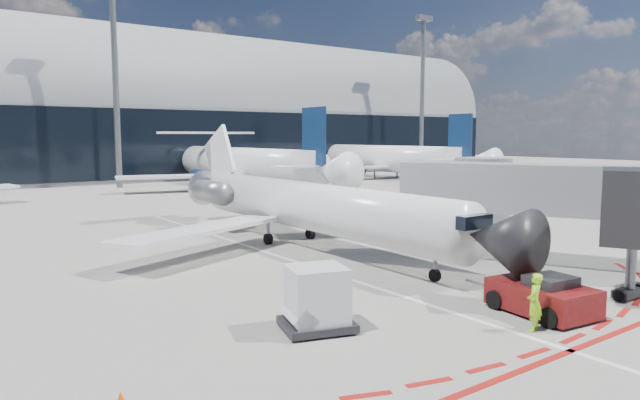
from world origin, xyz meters
TOP-DOWN VIEW (x-y plane):
  - ground at (0.00, 0.00)m, footprint 260.00×260.00m
  - apron_centerline at (0.00, 2.00)m, footprint 0.25×40.00m
  - apron_stop_bar at (0.00, -11.50)m, footprint 14.00×0.25m
  - terminal_building at (0.00, 64.97)m, footprint 150.00×24.15m
  - jet_bridge at (9.79, -3.01)m, footprint 10.03×15.20m
  - light_mast_centre at (5.00, 48.00)m, footprint 0.70×0.70m
  - light_mast_east at (55.00, 48.00)m, footprint 0.70×0.70m
  - regional_jet at (2.64, 6.06)m, footprint 22.15×27.31m
  - pushback_tug at (2.40, -9.02)m, footprint 2.61×5.42m
  - ramp_worker at (0.65, -9.86)m, footprint 0.78×0.65m
  - uld_container at (-4.83, -5.86)m, footprint 2.59×2.37m
  - bg_airliner_1 at (16.65, 39.27)m, footprint 33.90×35.90m
  - bg_airliner_2 at (40.78, 42.01)m, footprint 33.88×35.87m

SIDE VIEW (x-z plane):
  - ground at x=0.00m, z-range 0.00..0.00m
  - apron_centerline at x=0.00m, z-range 0.00..0.01m
  - apron_stop_bar at x=0.00m, z-range 0.00..0.01m
  - pushback_tug at x=2.40m, z-range -0.08..1.30m
  - ramp_worker at x=0.65m, z-range 0.00..1.83m
  - uld_container at x=-4.83m, z-range -0.01..2.02m
  - regional_jet at x=2.64m, z-range -1.14..5.70m
  - jet_bridge at x=9.79m, z-range 0.56..5.46m
  - bg_airliner_2 at x=40.78m, z-range 0.00..10.96m
  - bg_airliner_1 at x=16.65m, z-range 0.00..10.97m
  - terminal_building at x=0.00m, z-range -3.48..20.52m
  - light_mast_centre at x=5.00m, z-range 0.00..25.00m
  - light_mast_east at x=55.00m, z-range 0.00..25.00m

